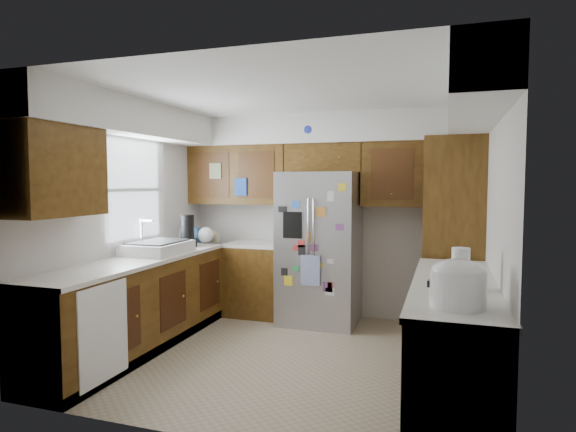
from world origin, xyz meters
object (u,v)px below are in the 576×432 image
object	(u,v)px
pantry	(453,238)
fridge	(320,248)
paper_towel	(461,268)
rice_cooker	(458,282)

from	to	relation	value
pantry	fridge	xyz separation A→B (m)	(-1.50, 0.05, -0.17)
fridge	paper_towel	distance (m)	2.42
fridge	rice_cooker	world-z (taller)	fridge
fridge	rice_cooker	size ratio (longest dim) A/B	5.24
paper_towel	rice_cooker	bearing A→B (deg)	-93.08
rice_cooker	paper_towel	bearing A→B (deg)	86.92
pantry	fridge	size ratio (longest dim) A/B	1.19
fridge	pantry	bearing A→B (deg)	-2.06
rice_cooker	paper_towel	distance (m)	0.58
fridge	paper_towel	xyz separation A→B (m)	(1.53, -1.86, 0.16)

